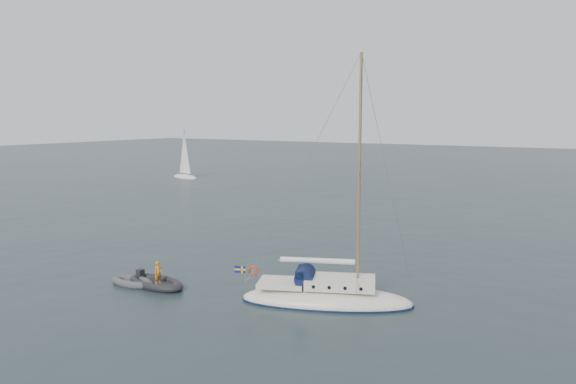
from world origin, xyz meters
The scene contains 5 objects.
ground centered at (0.00, 0.00, 0.00)m, with size 300.00×300.00×0.00m, color black.
sailboat centered at (1.78, 0.45, 0.92)m, with size 8.57×2.57×12.20m.
dinghy centered at (-8.33, -2.28, 0.17)m, with size 2.74×1.24×0.39m.
rib centered at (-7.10, -1.80, 0.22)m, with size 3.69×1.68×1.38m.
distant_yacht_a centered at (-41.37, 38.64, 3.17)m, with size 5.60×2.98×7.41m.
Camera 1 is at (13.67, -22.39, 8.82)m, focal length 35.00 mm.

